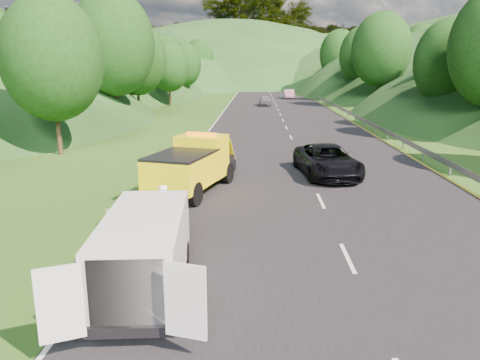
{
  "coord_description": "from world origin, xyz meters",
  "views": [
    {
      "loc": [
        0.28,
        -14.99,
        5.55
      ],
      "look_at": [
        -0.35,
        2.36,
        1.3
      ],
      "focal_mm": 35.0,
      "sensor_mm": 36.0,
      "label": 1
    }
  ],
  "objects_px": {
    "worker": "(162,306)",
    "passing_suv": "(327,176)",
    "tow_truck": "(193,165)",
    "woman": "(166,234)",
    "child": "(157,242)",
    "suitcase": "(112,218)",
    "white_van": "(146,248)",
    "spare_tire": "(188,326)"
  },
  "relations": [
    {
      "from": "child",
      "to": "worker",
      "type": "xyz_separation_m",
      "value": [
        0.99,
        -4.14,
        0.0
      ]
    },
    {
      "from": "tow_truck",
      "to": "worker",
      "type": "distance_m",
      "value": 10.47
    },
    {
      "from": "worker",
      "to": "spare_tire",
      "type": "relative_size",
      "value": 3.07
    },
    {
      "from": "white_van",
      "to": "passing_suv",
      "type": "relative_size",
      "value": 1.05
    },
    {
      "from": "suitcase",
      "to": "white_van",
      "type": "bearing_deg",
      "value": -63.81
    },
    {
      "from": "tow_truck",
      "to": "white_van",
      "type": "xyz_separation_m",
      "value": [
        0.14,
        -9.64,
        -0.09
      ]
    },
    {
      "from": "spare_tire",
      "to": "passing_suv",
      "type": "relative_size",
      "value": 0.11
    },
    {
      "from": "worker",
      "to": "spare_tire",
      "type": "bearing_deg",
      "value": -58.18
    },
    {
      "from": "white_van",
      "to": "passing_suv",
      "type": "xyz_separation_m",
      "value": [
        6.36,
        12.98,
        -1.16
      ]
    },
    {
      "from": "white_van",
      "to": "child",
      "type": "bearing_deg",
      "value": 93.56
    },
    {
      "from": "tow_truck",
      "to": "woman",
      "type": "distance_m",
      "value": 5.67
    },
    {
      "from": "tow_truck",
      "to": "child",
      "type": "bearing_deg",
      "value": -77.62
    },
    {
      "from": "suitcase",
      "to": "passing_suv",
      "type": "relative_size",
      "value": 0.11
    },
    {
      "from": "tow_truck",
      "to": "white_van",
      "type": "bearing_deg",
      "value": -73.52
    },
    {
      "from": "woman",
      "to": "passing_suv",
      "type": "height_order",
      "value": "woman"
    },
    {
      "from": "child",
      "to": "suitcase",
      "type": "height_order",
      "value": "suitcase"
    },
    {
      "from": "tow_truck",
      "to": "white_van",
      "type": "height_order",
      "value": "tow_truck"
    },
    {
      "from": "woman",
      "to": "suitcase",
      "type": "xyz_separation_m",
      "value": [
        -2.05,
        0.72,
        0.32
      ]
    },
    {
      "from": "woman",
      "to": "worker",
      "type": "bearing_deg",
      "value": 172.52
    },
    {
      "from": "woman",
      "to": "spare_tire",
      "type": "relative_size",
      "value": 2.74
    },
    {
      "from": "woman",
      "to": "passing_suv",
      "type": "bearing_deg",
      "value": -54.11
    },
    {
      "from": "spare_tire",
      "to": "worker",
      "type": "bearing_deg",
      "value": 131.0
    },
    {
      "from": "child",
      "to": "spare_tire",
      "type": "relative_size",
      "value": 1.49
    },
    {
      "from": "white_van",
      "to": "spare_tire",
      "type": "height_order",
      "value": "white_van"
    },
    {
      "from": "suitcase",
      "to": "tow_truck",
      "type": "bearing_deg",
      "value": 65.08
    },
    {
      "from": "worker",
      "to": "suitcase",
      "type": "height_order",
      "value": "worker"
    },
    {
      "from": "suitcase",
      "to": "passing_suv",
      "type": "height_order",
      "value": "passing_suv"
    },
    {
      "from": "tow_truck",
      "to": "passing_suv",
      "type": "bearing_deg",
      "value": 42.91
    },
    {
      "from": "child",
      "to": "suitcase",
      "type": "relative_size",
      "value": 1.44
    },
    {
      "from": "tow_truck",
      "to": "passing_suv",
      "type": "xyz_separation_m",
      "value": [
        6.5,
        3.35,
        -1.25
      ]
    },
    {
      "from": "white_van",
      "to": "spare_tire",
      "type": "distance_m",
      "value": 2.33
    },
    {
      "from": "worker",
      "to": "passing_suv",
      "type": "bearing_deg",
      "value": 57.7
    },
    {
      "from": "tow_truck",
      "to": "suitcase",
      "type": "height_order",
      "value": "tow_truck"
    },
    {
      "from": "child",
      "to": "white_van",
      "type": "bearing_deg",
      "value": -74.94
    },
    {
      "from": "passing_suv",
      "to": "child",
      "type": "bearing_deg",
      "value": -132.85
    },
    {
      "from": "woman",
      "to": "suitcase",
      "type": "relative_size",
      "value": 2.65
    },
    {
      "from": "white_van",
      "to": "spare_tire",
      "type": "xyz_separation_m",
      "value": [
        1.25,
        -1.6,
        -1.16
      ]
    },
    {
      "from": "worker",
      "to": "spare_tire",
      "type": "xyz_separation_m",
      "value": [
        0.75,
        -0.86,
        0.0
      ]
    },
    {
      "from": "suitcase",
      "to": "spare_tire",
      "type": "distance_m",
      "value": 7.38
    },
    {
      "from": "child",
      "to": "spare_tire",
      "type": "distance_m",
      "value": 5.3
    },
    {
      "from": "woman",
      "to": "child",
      "type": "bearing_deg",
      "value": 149.34
    },
    {
      "from": "spare_tire",
      "to": "passing_suv",
      "type": "height_order",
      "value": "passing_suv"
    }
  ]
}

